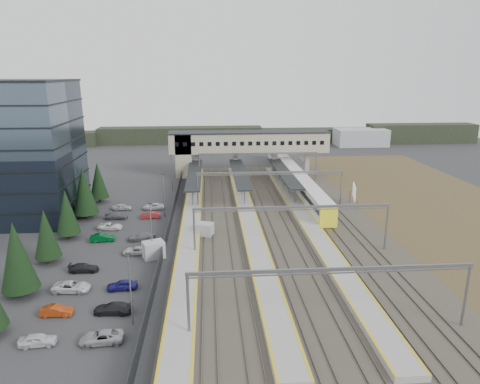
{
  "coord_description": "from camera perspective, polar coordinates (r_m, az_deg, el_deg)",
  "views": [
    {
      "loc": [
        0.29,
        -65.09,
        25.35
      ],
      "look_at": [
        5.92,
        11.26,
        4.0
      ],
      "focal_mm": 32.0,
      "sensor_mm": 36.0,
      "label": 1
    }
  ],
  "objects": [
    {
      "name": "lampposts",
      "position": [
        70.08,
        -10.82,
        -2.15
      ],
      "size": [
        0.5,
        53.25,
        8.07
      ],
      "color": "slate",
      "rests_on": "ground"
    },
    {
      "name": "relay_cabin_near",
      "position": [
        62.34,
        -11.44,
        -7.54
      ],
      "size": [
        3.47,
        3.06,
        2.4
      ],
      "color": "#A1A4A6",
      "rests_on": "ground"
    },
    {
      "name": "train",
      "position": [
        101.99,
        7.04,
        2.32
      ],
      "size": [
        3.02,
        63.02,
        3.8
      ],
      "color": "silver",
      "rests_on": "ground"
    },
    {
      "name": "billboard",
      "position": [
        86.06,
        14.97,
        -0.07
      ],
      "size": [
        1.44,
        5.2,
        4.4
      ],
      "color": "slate",
      "rests_on": "ground"
    },
    {
      "name": "rail_corridor",
      "position": [
        74.99,
        2.96,
        -3.96
      ],
      "size": [
        34.0,
        90.0,
        0.92
      ],
      "color": "#3A332C",
      "rests_on": "ground"
    },
    {
      "name": "car_park",
      "position": [
        64.21,
        -16.43,
        -7.77
      ],
      "size": [
        10.49,
        44.64,
        1.25
      ],
      "color": "silver",
      "rests_on": "ground"
    },
    {
      "name": "treeline_far",
      "position": [
        160.69,
        4.27,
        7.53
      ],
      "size": [
        170.0,
        19.0,
        7.0
      ],
      "color": "black",
      "rests_on": "ground"
    },
    {
      "name": "gantries",
      "position": [
        71.75,
        5.33,
        -0.14
      ],
      "size": [
        28.4,
        62.28,
        7.17
      ],
      "color": "slate",
      "rests_on": "ground"
    },
    {
      "name": "fence",
      "position": [
        74.51,
        -9.23,
        -3.7
      ],
      "size": [
        0.08,
        90.0,
        2.0
      ],
      "color": "#26282B",
      "rests_on": "ground"
    },
    {
      "name": "office_building",
      "position": [
        86.21,
        -29.16,
        4.83
      ],
      "size": [
        24.3,
        18.3,
        24.3
      ],
      "color": "#394756",
      "rests_on": "ground"
    },
    {
      "name": "relay_cabin_far",
      "position": [
        69.02,
        -4.65,
        -5.05
      ],
      "size": [
        2.9,
        2.65,
        2.19
      ],
      "color": "#A1A4A6",
      "rests_on": "ground"
    },
    {
      "name": "canopies",
      "position": [
        94.79,
        -0.05,
        2.52
      ],
      "size": [
        23.1,
        30.0,
        3.28
      ],
      "color": "black",
      "rests_on": "ground"
    },
    {
      "name": "footbridge",
      "position": [
        108.75,
        -0.26,
        6.37
      ],
      "size": [
        40.4,
        6.4,
        11.2
      ],
      "color": "tan",
      "rests_on": "ground"
    },
    {
      "name": "scrub_east",
      "position": [
        86.91,
        27.03,
        -3.12
      ],
      "size": [
        34.0,
        120.0,
        0.06
      ],
      "color": "#483B26",
      "rests_on": "ground"
    },
    {
      "name": "conifer_row",
      "position": [
        68.31,
        -23.08,
        -3.19
      ],
      "size": [
        4.42,
        49.82,
        9.5
      ],
      "color": "black",
      "rests_on": "ground"
    },
    {
      "name": "ground",
      "position": [
        69.86,
        -4.19,
        -5.74
      ],
      "size": [
        220.0,
        220.0,
        0.0
      ],
      "primitive_type": "plane",
      "color": "#2B2B2D",
      "rests_on": "ground"
    }
  ]
}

